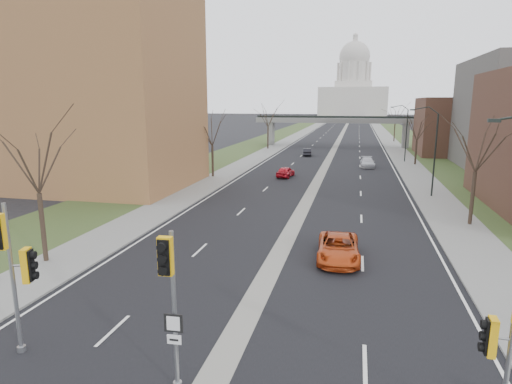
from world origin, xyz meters
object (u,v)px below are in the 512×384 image
at_px(signal_pole_median, 170,285).
at_px(car_left_near, 286,172).
at_px(car_right_near, 338,248).
at_px(car_right_mid, 367,162).
at_px(signal_pole_left, 13,259).
at_px(car_left_far, 307,152).
at_px(signal_pole_right, 507,332).

xyz_separation_m(signal_pole_median, car_left_near, (-3.17, 41.15, -3.06)).
xyz_separation_m(car_right_near, car_right_mid, (2.43, 38.88, -0.04)).
distance_m(signal_pole_left, car_left_near, 40.65).
relative_size(signal_pole_left, car_right_near, 1.10).
bearing_deg(car_right_near, car_left_near, 102.64).
bearing_deg(signal_pole_median, car_left_far, 89.61).
distance_m(signal_pole_median, car_right_mid, 52.81).
height_order(signal_pole_median, signal_pole_right, signal_pole_median).
height_order(signal_pole_right, car_right_near, signal_pole_right).
height_order(signal_pole_left, car_left_near, signal_pole_left).
distance_m(car_left_near, car_right_mid, 15.06).
bearing_deg(signal_pole_right, car_left_far, 103.14).
bearing_deg(signal_pole_left, signal_pole_median, -22.60).
xyz_separation_m(car_left_far, car_right_near, (7.64, -50.54, 0.09)).
bearing_deg(car_left_far, signal_pole_right, 94.18).
bearing_deg(car_left_far, car_right_near, 91.68).
bearing_deg(car_right_mid, car_right_near, -95.88).
relative_size(car_left_near, car_right_near, 0.75).
bearing_deg(car_left_far, signal_pole_median, 85.83).
relative_size(signal_pole_right, car_right_mid, 1.05).
bearing_deg(signal_pole_median, car_right_near, 68.02).
bearing_deg(signal_pole_median, car_left_near, 91.27).
bearing_deg(signal_pole_right, signal_pole_median, -176.27).
height_order(signal_pole_left, signal_pole_right, signal_pole_left).
distance_m(signal_pole_right, car_right_mid, 52.10).
xyz_separation_m(signal_pole_right, car_right_mid, (-2.41, 51.98, -2.56)).
height_order(signal_pole_left, car_right_mid, signal_pole_left).
bearing_deg(car_left_near, car_right_near, 112.75).
xyz_separation_m(signal_pole_left, car_right_near, (10.85, 12.64, -3.03)).
xyz_separation_m(signal_pole_median, signal_pole_right, (9.41, 0.28, -0.48)).
height_order(signal_pole_left, signal_pole_median, signal_pole_left).
bearing_deg(signal_pole_left, signal_pole_right, -17.57).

